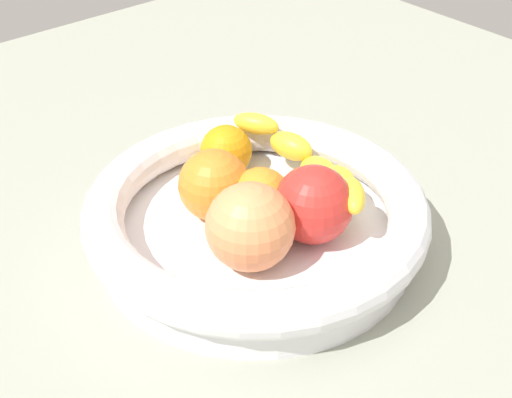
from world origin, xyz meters
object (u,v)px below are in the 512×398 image
(orange_front, at_px, (226,151))
(tomato_red, at_px, (313,204))
(banana_draped_left, at_px, (313,165))
(peach_blush, at_px, (250,227))
(fruit_bowl, at_px, (256,219))
(orange_mid_right, at_px, (260,198))
(orange_mid_left, at_px, (214,185))

(orange_front, height_order, tomato_red, tomato_red)
(banana_draped_left, distance_m, peach_blush, 0.12)
(fruit_bowl, relative_size, banana_draped_left, 1.54)
(orange_front, bearing_deg, orange_mid_right, 160.63)
(fruit_bowl, height_order, peach_blush, peach_blush)
(banana_draped_left, xyz_separation_m, tomato_red, (-0.05, 0.05, 0.01))
(fruit_bowl, height_order, banana_draped_left, banana_draped_left)
(orange_front, relative_size, orange_mid_right, 0.91)
(fruit_bowl, bearing_deg, orange_mid_left, 24.34)
(fruit_bowl, distance_m, tomato_red, 0.06)
(orange_mid_right, bearing_deg, tomato_red, -153.19)
(orange_mid_right, distance_m, peach_blush, 0.06)
(fruit_bowl, xyz_separation_m, orange_front, (0.09, -0.04, 0.02))
(peach_blush, bearing_deg, fruit_bowl, -45.88)
(banana_draped_left, bearing_deg, tomato_red, 135.96)
(fruit_bowl, bearing_deg, orange_front, -22.31)
(fruit_bowl, distance_m, orange_mid_left, 0.05)
(orange_front, xyz_separation_m, orange_mid_right, (-0.09, 0.03, 0.00))
(banana_draped_left, relative_size, peach_blush, 2.67)
(orange_mid_left, bearing_deg, banana_draped_left, -107.56)
(orange_mid_right, bearing_deg, orange_mid_left, 30.63)
(orange_front, distance_m, orange_mid_left, 0.07)
(banana_draped_left, bearing_deg, orange_front, 27.96)
(fruit_bowl, relative_size, orange_front, 6.04)
(banana_draped_left, bearing_deg, peach_blush, 110.85)
(orange_front, xyz_separation_m, orange_mid_left, (-0.05, 0.05, 0.01))
(orange_mid_left, height_order, tomato_red, tomato_red)
(banana_draped_left, height_order, tomato_red, tomato_red)
(orange_front, relative_size, peach_blush, 0.68)
(peach_blush, relative_size, tomato_red, 1.08)
(banana_draped_left, height_order, orange_mid_left, orange_mid_left)
(tomato_red, bearing_deg, orange_mid_right, 26.81)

